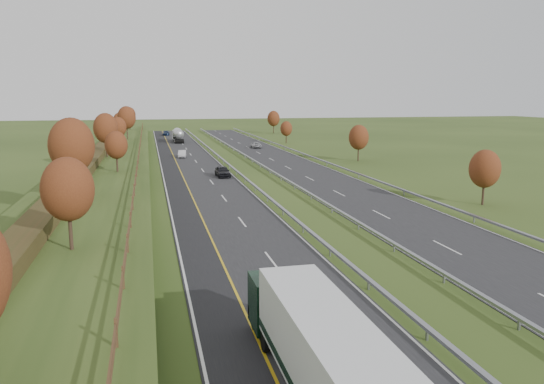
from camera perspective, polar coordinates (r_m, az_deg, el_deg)
The scene contains 19 objects.
ground at distance 81.73m, azimuth -2.46°, elevation 2.10°, with size 400.00×400.00×0.00m, color #304518.
near_carriageway at distance 85.58m, azimuth -8.37°, elevation 2.38°, with size 10.50×200.00×0.04m, color black.
far_carriageway at distance 88.47m, azimuth 2.35°, elevation 2.73°, with size 10.50×200.00×0.04m, color black.
hard_shoulder at distance 85.36m, azimuth -10.88°, elevation 2.28°, with size 3.00×200.00×0.04m, color black.
lane_markings at distance 86.22m, azimuth -4.12°, elevation 2.54°, with size 26.75×200.00×0.01m.
embankment_left at distance 85.38m, azimuth -17.12°, elevation 2.68°, with size 12.00×200.00×2.00m, color #304518.
hedge_left at distance 85.36m, azimuth -18.51°, elevation 3.65°, with size 2.20×180.00×1.10m, color #343315.
fence_left at distance 84.57m, azimuth -14.15°, elevation 3.93°, with size 0.12×189.06×1.20m.
median_barrier_near at distance 86.16m, azimuth -4.59°, elevation 2.91°, with size 0.32×200.00×0.71m.
median_barrier_far at distance 87.05m, azimuth -1.27°, elevation 3.01°, with size 0.32×200.00×0.71m.
outer_barrier_far at distance 90.11m, azimuth 5.92°, elevation 3.21°, with size 0.32×200.00×0.71m.
trees_left at distance 81.50m, azimuth -17.22°, elevation 6.13°, with size 6.64×164.30×7.66m.
trees_far at distance 119.75m, azimuth 4.78°, elevation 6.70°, with size 8.45×118.60×7.12m.
box_lorry at distance 19.84m, azimuth 5.76°, elevation -17.59°, with size 2.58×16.28×4.06m.
road_tanker at distance 139.05m, azimuth -10.08°, elevation 6.09°, with size 2.40×11.22×3.46m.
car_dark_near at distance 77.50m, azimuth -5.34°, elevation 2.23°, with size 1.84×4.58×1.56m, color black.
car_silver_mid at distance 103.37m, azimuth -9.64°, elevation 4.07°, with size 1.43×4.10×1.35m, color silver.
car_small_far at distance 163.24m, azimuth -11.31°, elevation 6.23°, with size 1.85×4.54×1.32m, color #152442.
car_oncoming at distance 121.13m, azimuth -1.74°, elevation 5.08°, with size 2.13×4.63×1.29m, color #A7A8AC.
Camera 1 is at (-7.00, -24.51, 11.58)m, focal length 35.00 mm.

